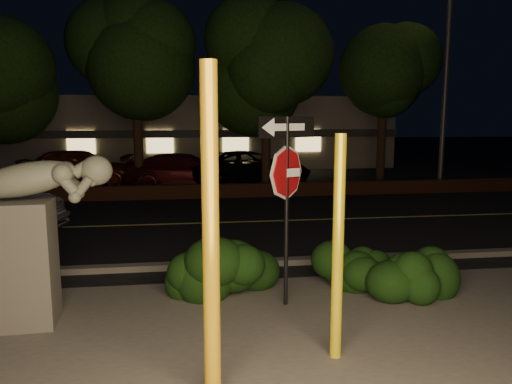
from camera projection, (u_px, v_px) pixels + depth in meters
ground at (207, 204)px, 16.99m from camera, size 90.00×90.00×0.00m
patio at (244, 360)px, 6.23m from camera, size 14.00×6.00×0.02m
road at (211, 223)px, 14.05m from camera, size 80.00×8.00×0.01m
lane_marking at (211, 223)px, 14.05m from camera, size 80.00×0.12×0.00m
curb at (221, 264)px, 10.04m from camera, size 80.00×0.25×0.12m
brick_wall at (205, 191)px, 18.22m from camera, size 40.00×0.35×0.50m
parking_lot at (200, 178)px, 23.84m from camera, size 40.00×12.00×0.01m
building at (196, 131)px, 31.34m from camera, size 22.00×10.20×4.00m
tree_far_b at (134, 33)px, 18.83m from camera, size 5.20×5.20×8.41m
tree_far_c at (266, 45)px, 19.19m from camera, size 4.80×4.80×7.84m
tree_far_d at (385, 55)px, 20.41m from camera, size 4.40×4.40×7.42m
yellow_pole_left at (211, 238)px, 5.14m from camera, size 0.18×0.18×3.58m
yellow_pole_right at (338, 249)px, 6.10m from camera, size 0.14×0.14×2.83m
signpost at (287, 173)px, 7.70m from camera, size 0.95×0.43×3.02m
sculpture at (29, 223)px, 7.07m from camera, size 2.31×0.75×2.47m
hedge_center at (224, 262)px, 8.42m from camera, size 2.21×1.05×1.14m
hedge_right at (355, 260)px, 8.69m from camera, size 1.81×1.36×1.06m
hedge_far_right at (412, 269)px, 8.19m from camera, size 1.75×1.35×1.08m
streetlight at (443, 42)px, 19.72m from camera, size 1.49×0.43×9.87m
parked_car_red at (78, 167)px, 21.18m from camera, size 4.84×2.03×1.64m
parked_car_darkred at (186, 171)px, 20.42m from camera, size 5.08×2.30×1.45m
parked_car_dark at (249, 169)px, 21.07m from camera, size 5.97×4.20×1.51m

